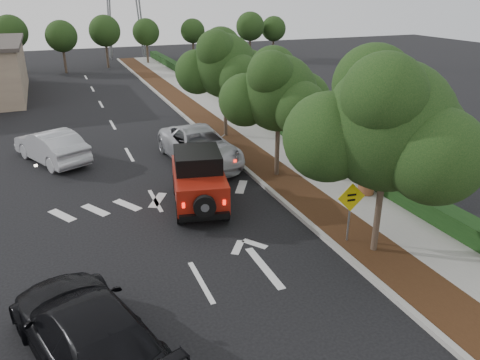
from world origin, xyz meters
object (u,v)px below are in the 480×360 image
black_suv_oncoming (87,331)px  speed_hump_sign (350,205)px  silver_suv_ahead (200,146)px  red_jeep (198,178)px

black_suv_oncoming → speed_hump_sign: size_ratio=2.71×
black_suv_oncoming → silver_suv_ahead: bearing=-135.4°
silver_suv_ahead → black_suv_oncoming: 13.05m
black_suv_oncoming → red_jeep: bearing=-141.2°
speed_hump_sign → black_suv_oncoming: bearing=-159.2°
red_jeep → black_suv_oncoming: 8.48m
speed_hump_sign → silver_suv_ahead: bearing=109.0°
red_jeep → black_suv_oncoming: size_ratio=0.79×
speed_hump_sign → red_jeep: bearing=132.9°
red_jeep → speed_hump_sign: bearing=-40.9°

